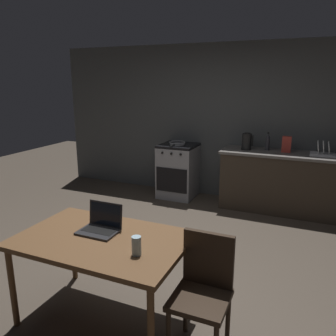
% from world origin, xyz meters
% --- Properties ---
extents(ground_plane, '(12.00, 12.00, 0.00)m').
position_xyz_m(ground_plane, '(0.00, 0.00, 0.00)').
color(ground_plane, '#473D33').
extents(back_wall, '(6.40, 0.10, 2.55)m').
position_xyz_m(back_wall, '(0.30, 2.64, 1.28)').
color(back_wall, '#46494A').
rests_on(back_wall, ground_plane).
extents(kitchen_counter, '(2.16, 0.64, 0.92)m').
position_xyz_m(kitchen_counter, '(1.34, 2.29, 0.46)').
color(kitchen_counter, '#382D23').
rests_on(kitchen_counter, ground_plane).
extents(stove_oven, '(0.60, 0.62, 0.92)m').
position_xyz_m(stove_oven, '(-0.52, 2.29, 0.46)').
color(stove_oven, gray).
rests_on(stove_oven, ground_plane).
extents(dining_table, '(1.36, 0.87, 0.74)m').
position_xyz_m(dining_table, '(0.08, -0.86, 0.67)').
color(dining_table, brown).
rests_on(dining_table, ground_plane).
extents(chair, '(0.40, 0.40, 0.89)m').
position_xyz_m(chair, '(0.93, -0.84, 0.51)').
color(chair, '#2D2116').
rests_on(chair, ground_plane).
extents(laptop, '(0.32, 0.25, 0.23)m').
position_xyz_m(laptop, '(-0.00, -0.76, 0.78)').
color(laptop, '#232326').
rests_on(laptop, dining_table).
extents(electric_kettle, '(0.18, 0.15, 0.26)m').
position_xyz_m(electric_kettle, '(0.62, 2.29, 1.04)').
color(electric_kettle, black).
rests_on(electric_kettle, kitchen_counter).
extents(frying_pan, '(0.27, 0.45, 0.05)m').
position_xyz_m(frying_pan, '(-0.53, 2.26, 0.94)').
color(frying_pan, gray).
rests_on(frying_pan, stove_oven).
extents(drinking_glass, '(0.07, 0.07, 0.14)m').
position_xyz_m(drinking_glass, '(0.46, -0.98, 0.81)').
color(drinking_glass, '#99B7C6').
rests_on(drinking_glass, dining_table).
extents(cereal_box, '(0.13, 0.05, 0.24)m').
position_xyz_m(cereal_box, '(1.20, 2.31, 1.04)').
color(cereal_box, '#B2382D').
rests_on(cereal_box, kitchen_counter).
extents(dish_rack, '(0.34, 0.26, 0.21)m').
position_xyz_m(dish_rack, '(1.70, 2.29, 0.96)').
color(dish_rack, silver).
rests_on(dish_rack, kitchen_counter).
extents(bottle_b, '(0.07, 0.07, 0.28)m').
position_xyz_m(bottle_b, '(0.92, 2.37, 1.05)').
color(bottle_b, '#2D2D33').
rests_on(bottle_b, kitchen_counter).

